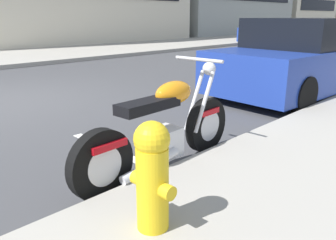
{
  "coord_description": "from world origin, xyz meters",
  "views": [
    {
      "loc": [
        -2.28,
        -6.52,
        1.54
      ],
      "look_at": [
        0.15,
        -4.13,
        0.51
      ],
      "focal_mm": 36.89,
      "sensor_mm": 36.0,
      "label": 1
    }
  ],
  "objects_px": {
    "parked_motorcycle": "(164,131)",
    "car_opposite_curb": "(271,32)",
    "parked_car_behind_motorcycle": "(299,59)",
    "fire_hydrant": "(152,173)"
  },
  "relations": [
    {
      "from": "parked_motorcycle",
      "to": "car_opposite_curb",
      "type": "relative_size",
      "value": 0.53
    },
    {
      "from": "parked_car_behind_motorcycle",
      "to": "fire_hydrant",
      "type": "xyz_separation_m",
      "value": [
        -5.48,
        -1.52,
        -0.15
      ]
    },
    {
      "from": "parked_car_behind_motorcycle",
      "to": "car_opposite_curb",
      "type": "distance_m",
      "value": 14.06
    },
    {
      "from": "parked_motorcycle",
      "to": "fire_hydrant",
      "type": "distance_m",
      "value": 1.22
    },
    {
      "from": "parked_car_behind_motorcycle",
      "to": "fire_hydrant",
      "type": "height_order",
      "value": "parked_car_behind_motorcycle"
    },
    {
      "from": "parked_motorcycle",
      "to": "car_opposite_curb",
      "type": "bearing_deg",
      "value": 23.1
    },
    {
      "from": "parked_motorcycle",
      "to": "fire_hydrant",
      "type": "height_order",
      "value": "parked_motorcycle"
    },
    {
      "from": "parked_motorcycle",
      "to": "parked_car_behind_motorcycle",
      "type": "bearing_deg",
      "value": 6.5
    },
    {
      "from": "car_opposite_curb",
      "to": "fire_hydrant",
      "type": "bearing_deg",
      "value": 27.87
    },
    {
      "from": "parked_car_behind_motorcycle",
      "to": "fire_hydrant",
      "type": "relative_size",
      "value": 5.45
    }
  ]
}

